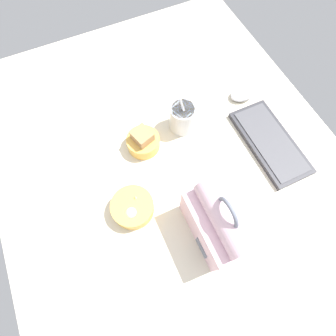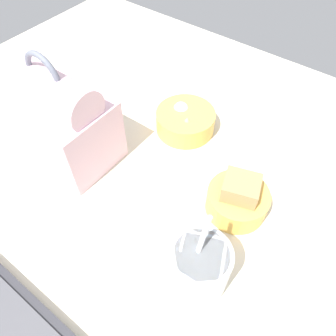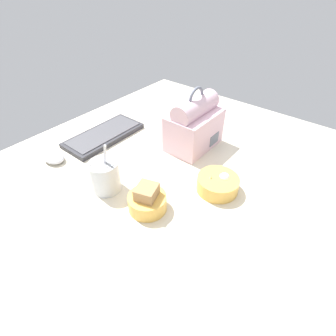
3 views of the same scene
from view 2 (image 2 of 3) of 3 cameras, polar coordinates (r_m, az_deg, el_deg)
desk_surface at (r=60.90cm, az=0.30°, el=-6.24°), size 140.00×110.00×2.00cm
lunch_bag at (r=64.55cm, az=-18.39°, el=8.07°), size 20.04×13.52×22.64cm
soup_cup at (r=48.89cm, az=5.46°, el=-16.92°), size 8.61×8.61×16.36cm
bento_bowl_sandwich at (r=57.93cm, az=12.03°, el=-5.30°), size 10.73×10.73×8.07cm
bento_bowl_snacks at (r=70.32cm, az=3.02°, el=8.23°), size 12.50×12.50×5.60cm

